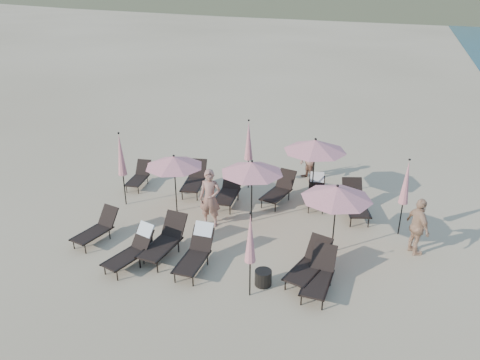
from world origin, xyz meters
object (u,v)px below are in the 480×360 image
(umbrella_closed_1, at_px, (406,183))
(beachgoer_c, at_px, (418,227))
(lounger_2, at_px, (164,240))
(lounger_8, at_px, (228,191))
(umbrella_open_0, at_px, (174,162))
(side_table_1, at_px, (263,278))
(lounger_10, at_px, (316,192))
(umbrella_open_3, at_px, (315,146))
(beachgoer_a, at_px, (210,198))
(beachgoer_b, at_px, (308,161))
(umbrella_closed_3, at_px, (249,141))
(lounger_4, at_px, (309,264))
(lounger_0, at_px, (97,228))
(umbrella_closed_0, at_px, (250,239))
(side_table_0, at_px, (146,243))
(lounger_5, at_px, (319,275))
(umbrella_open_1, at_px, (252,168))
(lounger_1, at_px, (133,248))
(lounger_7, at_px, (195,179))
(lounger_6, at_px, (139,176))
(umbrella_open_2, at_px, (337,193))
(umbrella_closed_2, at_px, (121,155))
(lounger_11, at_px, (355,202))
(lounger_3, at_px, (196,251))

(umbrella_closed_1, height_order, beachgoer_c, umbrella_closed_1)
(lounger_2, xyz_separation_m, lounger_8, (0.59, 3.72, -0.01))
(umbrella_open_0, distance_m, side_table_1, 5.20)
(lounger_10, relative_size, umbrella_open_3, 0.69)
(beachgoer_a, xyz_separation_m, beachgoer_b, (2.24, 4.58, -0.18))
(umbrella_closed_3, bearing_deg, lounger_4, -56.69)
(lounger_8, bearing_deg, lounger_0, -132.95)
(umbrella_closed_0, height_order, side_table_0, umbrella_closed_0)
(lounger_5, xyz_separation_m, umbrella_open_3, (-1.13, 5.06, 1.63))
(side_table_1, bearing_deg, lounger_5, 10.77)
(lounger_0, height_order, umbrella_open_1, umbrella_open_1)
(lounger_2, height_order, lounger_5, lounger_2)
(lounger_1, relative_size, beachgoer_b, 1.10)
(umbrella_closed_3, height_order, beachgoer_a, umbrella_closed_3)
(side_table_0, bearing_deg, lounger_8, 71.04)
(umbrella_open_1, bearing_deg, umbrella_closed_0, -73.22)
(lounger_7, xyz_separation_m, umbrella_closed_1, (7.27, -0.89, 1.28))
(umbrella_closed_3, bearing_deg, lounger_2, -99.32)
(lounger_6, bearing_deg, beachgoer_b, 16.26)
(umbrella_open_2, bearing_deg, umbrella_closed_0, -121.67)
(lounger_5, relative_size, umbrella_closed_1, 0.67)
(umbrella_closed_3, bearing_deg, side_table_0, -106.54)
(umbrella_closed_0, height_order, beachgoer_a, umbrella_closed_0)
(lounger_10, bearing_deg, umbrella_open_1, -141.06)
(lounger_4, bearing_deg, umbrella_open_1, 149.62)
(side_table_1, bearing_deg, lounger_4, 31.10)
(lounger_7, bearing_deg, lounger_6, 176.74)
(lounger_0, distance_m, lounger_4, 6.42)
(lounger_2, height_order, side_table_0, lounger_2)
(umbrella_closed_1, xyz_separation_m, beachgoer_c, (0.45, -0.99, -0.89))
(lounger_5, bearing_deg, lounger_1, -172.49)
(lounger_5, relative_size, umbrella_closed_2, 0.63)
(umbrella_open_0, relative_size, umbrella_closed_2, 0.78)
(lounger_4, distance_m, beachgoer_b, 6.58)
(lounger_1, bearing_deg, lounger_5, 21.14)
(lounger_5, distance_m, lounger_11, 4.45)
(umbrella_open_1, xyz_separation_m, beachgoer_b, (1.06, 3.94, -1.13))
(umbrella_closed_3, bearing_deg, lounger_11, -13.15)
(lounger_6, height_order, beachgoer_b, beachgoer_b)
(lounger_0, xyz_separation_m, side_table_0, (1.64, 0.02, -0.20))
(lounger_1, height_order, beachgoer_a, beachgoer_a)
(beachgoer_b, bearing_deg, lounger_5, -31.35)
(umbrella_closed_3, bearing_deg, umbrella_open_0, -123.15)
(lounger_1, distance_m, lounger_8, 4.55)
(lounger_0, bearing_deg, umbrella_open_1, 44.84)
(lounger_4, relative_size, beachgoer_b, 1.16)
(lounger_3, bearing_deg, lounger_2, 166.82)
(umbrella_closed_1, bearing_deg, lounger_5, -117.64)
(lounger_7, distance_m, lounger_11, 5.82)
(lounger_10, bearing_deg, lounger_4, -91.58)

